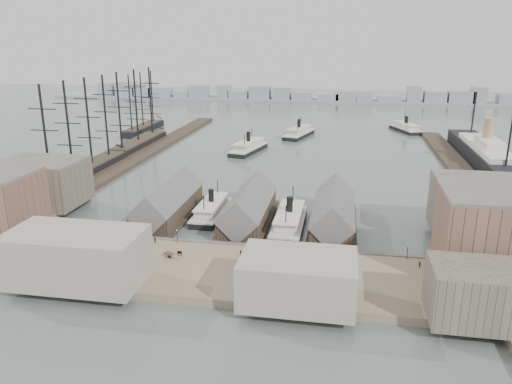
% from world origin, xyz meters
% --- Properties ---
extents(ground, '(900.00, 900.00, 0.00)m').
position_xyz_m(ground, '(0.00, 0.00, 0.00)').
color(ground, '#4B5652').
rests_on(ground, ground).
extents(quay, '(180.00, 30.00, 2.00)m').
position_xyz_m(quay, '(0.00, -20.00, 1.00)').
color(quay, '#796951').
rests_on(quay, ground).
extents(seawall, '(180.00, 1.20, 2.30)m').
position_xyz_m(seawall, '(0.00, -5.20, 1.15)').
color(seawall, '#59544C').
rests_on(seawall, ground).
extents(west_wharf, '(10.00, 220.00, 1.60)m').
position_xyz_m(west_wharf, '(-68.00, 100.00, 0.80)').
color(west_wharf, '#2D231C').
rests_on(west_wharf, ground).
extents(east_wharf, '(10.00, 180.00, 1.60)m').
position_xyz_m(east_wharf, '(78.00, 90.00, 0.80)').
color(east_wharf, '#2D231C').
rests_on(east_wharf, ground).
extents(ferry_shed_west, '(14.00, 42.00, 12.60)m').
position_xyz_m(ferry_shed_west, '(-26.00, 16.88, 4.64)').
color(ferry_shed_west, '#2D231C').
rests_on(ferry_shed_west, ground).
extents(ferry_shed_center, '(14.00, 42.00, 12.60)m').
position_xyz_m(ferry_shed_center, '(0.00, 16.88, 4.64)').
color(ferry_shed_center, '#2D231C').
rests_on(ferry_shed_center, ground).
extents(ferry_shed_east, '(14.00, 42.00, 12.60)m').
position_xyz_m(ferry_shed_east, '(26.00, 16.88, 4.64)').
color(ferry_shed_east, '#2D231C').
rests_on(ferry_shed_east, ground).
extents(warehouse_west_back, '(26.00, 20.00, 14.00)m').
position_xyz_m(warehouse_west_back, '(-70.00, 18.00, 9.00)').
color(warehouse_west_back, '#60564C').
rests_on(warehouse_west_back, west_land).
extents(warehouse_east_front, '(30.00, 18.00, 19.00)m').
position_xyz_m(warehouse_east_front, '(66.00, -12.00, 11.50)').
color(warehouse_east_front, brown).
rests_on(warehouse_east_front, east_land).
extents(warehouse_east_back, '(28.00, 20.00, 15.00)m').
position_xyz_m(warehouse_east_back, '(68.00, 15.00, 9.50)').
color(warehouse_east_back, '#60564C').
rests_on(warehouse_east_back, east_land).
extents(street_bldg_center, '(24.00, 16.00, 10.00)m').
position_xyz_m(street_bldg_center, '(20.00, -32.00, 7.00)').
color(street_bldg_center, gray).
rests_on(street_bldg_center, quay).
extents(street_bldg_west, '(30.00, 16.00, 12.00)m').
position_xyz_m(street_bldg_west, '(-30.00, -32.00, 8.00)').
color(street_bldg_west, gray).
rests_on(street_bldg_west, quay).
extents(street_bldg_east, '(18.00, 14.00, 11.00)m').
position_xyz_m(street_bldg_east, '(55.00, -33.00, 7.50)').
color(street_bldg_east, '#60564C').
rests_on(street_bldg_east, quay).
extents(lamp_post_far_w, '(0.44, 0.44, 3.92)m').
position_xyz_m(lamp_post_far_w, '(-45.00, -7.00, 4.71)').
color(lamp_post_far_w, black).
rests_on(lamp_post_far_w, quay).
extents(lamp_post_near_w, '(0.44, 0.44, 3.92)m').
position_xyz_m(lamp_post_near_w, '(-15.00, -7.00, 4.71)').
color(lamp_post_near_w, black).
rests_on(lamp_post_near_w, quay).
extents(lamp_post_near_e, '(0.44, 0.44, 3.92)m').
position_xyz_m(lamp_post_near_e, '(15.00, -7.00, 4.71)').
color(lamp_post_near_e, black).
rests_on(lamp_post_near_e, quay).
extents(lamp_post_far_e, '(0.44, 0.44, 3.92)m').
position_xyz_m(lamp_post_far_e, '(45.00, -7.00, 4.71)').
color(lamp_post_far_e, black).
rests_on(lamp_post_far_e, quay).
extents(far_shore, '(500.00, 40.00, 15.72)m').
position_xyz_m(far_shore, '(-2.07, 334.14, 3.91)').
color(far_shore, gray).
rests_on(far_shore, ground).
extents(ferry_docked_west, '(7.97, 26.57, 9.49)m').
position_xyz_m(ferry_docked_west, '(-13.00, 20.98, 2.22)').
color(ferry_docked_west, black).
rests_on(ferry_docked_west, ground).
extents(ferry_docked_east, '(8.76, 29.21, 10.43)m').
position_xyz_m(ferry_docked_east, '(13.00, 14.48, 2.44)').
color(ferry_docked_east, black).
rests_on(ferry_docked_east, ground).
extents(ferry_open_near, '(15.77, 31.88, 10.93)m').
position_xyz_m(ferry_open_near, '(-19.17, 115.54, 2.56)').
color(ferry_open_near, black).
rests_on(ferry_open_near, ground).
extents(ferry_open_mid, '(16.94, 32.01, 10.95)m').
position_xyz_m(ferry_open_mid, '(1.98, 160.46, 2.57)').
color(ferry_open_mid, black).
rests_on(ferry_open_mid, ground).
extents(ferry_open_far, '(18.35, 29.08, 9.99)m').
position_xyz_m(ferry_open_far, '(64.90, 189.13, 2.34)').
color(ferry_open_far, black).
rests_on(ferry_open_far, ground).
extents(sailing_ship_near, '(9.70, 66.84, 39.89)m').
position_xyz_m(sailing_ship_near, '(-77.07, 56.86, 2.93)').
color(sailing_ship_near, black).
rests_on(sailing_ship_near, ground).
extents(sailing_ship_mid, '(9.78, 56.50, 40.20)m').
position_xyz_m(sailing_ship_mid, '(-77.39, 114.81, 2.88)').
color(sailing_ship_mid, black).
rests_on(sailing_ship_mid, ground).
extents(sailing_ship_far, '(8.64, 48.02, 35.54)m').
position_xyz_m(sailing_ship_far, '(-93.80, 161.17, 2.57)').
color(sailing_ship_far, black).
rests_on(sailing_ship_far, ground).
extents(ocean_steamer, '(14.19, 103.70, 20.74)m').
position_xyz_m(ocean_steamer, '(92.00, 111.31, 4.46)').
color(ocean_steamer, black).
rests_on(ocean_steamer, ground).
extents(tram, '(2.92, 10.84, 3.85)m').
position_xyz_m(tram, '(55.42, -15.50, 3.97)').
color(tram, black).
rests_on(tram, quay).
extents(horse_cart_left, '(4.20, 4.11, 1.43)m').
position_xyz_m(horse_cart_left, '(-45.57, -13.39, 2.76)').
color(horse_cart_left, black).
rests_on(horse_cart_left, quay).
extents(horse_cart_center, '(4.90, 3.24, 1.65)m').
position_xyz_m(horse_cart_center, '(-12.41, -15.34, 2.83)').
color(horse_cart_center, black).
rests_on(horse_cart_center, quay).
extents(horse_cart_right, '(4.77, 2.33, 1.58)m').
position_xyz_m(horse_cart_right, '(26.48, -19.13, 2.80)').
color(horse_cart_right, black).
rests_on(horse_cart_right, quay).
extents(pedestrian_0, '(0.59, 0.71, 1.67)m').
position_xyz_m(pedestrian_0, '(-51.98, -15.44, 2.84)').
color(pedestrian_0, black).
rests_on(pedestrian_0, quay).
extents(pedestrian_1, '(0.96, 0.90, 1.57)m').
position_xyz_m(pedestrian_1, '(-44.42, -19.79, 2.79)').
color(pedestrian_1, black).
rests_on(pedestrian_1, quay).
extents(pedestrian_2, '(0.83, 1.21, 1.73)m').
position_xyz_m(pedestrian_2, '(-20.94, -8.17, 2.86)').
color(pedestrian_2, black).
rests_on(pedestrian_2, quay).
extents(pedestrian_3, '(0.48, 1.05, 1.75)m').
position_xyz_m(pedestrian_3, '(-21.19, -21.42, 2.88)').
color(pedestrian_3, black).
rests_on(pedestrian_3, quay).
extents(pedestrian_4, '(0.89, 1.04, 1.80)m').
position_xyz_m(pedestrian_4, '(3.70, -12.80, 2.90)').
color(pedestrian_4, black).
rests_on(pedestrian_4, quay).
extents(pedestrian_5, '(0.73, 0.70, 1.63)m').
position_xyz_m(pedestrian_5, '(5.48, -22.90, 2.81)').
color(pedestrian_5, black).
rests_on(pedestrian_5, quay).
extents(pedestrian_6, '(1.00, 0.94, 1.62)m').
position_xyz_m(pedestrian_6, '(22.62, -8.00, 2.81)').
color(pedestrian_6, black).
rests_on(pedestrian_6, quay).
extents(pedestrian_7, '(1.07, 0.64, 1.61)m').
position_xyz_m(pedestrian_7, '(22.31, -24.95, 2.81)').
color(pedestrian_7, black).
rests_on(pedestrian_7, quay).
extents(pedestrian_8, '(0.70, 1.02, 1.61)m').
position_xyz_m(pedestrian_8, '(47.59, -11.06, 2.81)').
color(pedestrian_8, black).
rests_on(pedestrian_8, quay).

